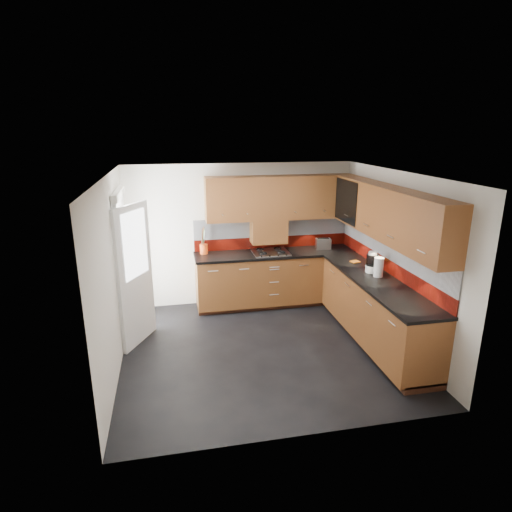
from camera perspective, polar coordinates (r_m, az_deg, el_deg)
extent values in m
cube|color=black|center=(6.11, 0.93, -12.29)|extent=(4.00, 3.80, 0.02)
cube|color=white|center=(5.36, 1.05, 11.35)|extent=(4.00, 3.80, 0.10)
cube|color=silver|center=(7.36, -2.10, 2.96)|extent=(4.00, 0.08, 2.64)
cube|color=silver|center=(3.97, 6.78, -9.61)|extent=(4.00, 0.08, 2.64)
cube|color=silver|center=(5.55, -18.99, -2.61)|extent=(0.08, 3.80, 2.64)
cube|color=silver|center=(6.31, 18.46, -0.28)|extent=(0.08, 3.80, 2.64)
cube|color=brown|center=(7.35, 2.63, -2.96)|extent=(2.70, 0.60, 0.95)
cube|color=brown|center=(6.31, 15.59, -7.03)|extent=(0.60, 2.60, 0.95)
cube|color=#401E12|center=(7.54, 2.53, -5.92)|extent=(2.70, 0.54, 0.10)
cube|color=#401E12|center=(6.51, 15.54, -10.43)|extent=(0.54, 2.60, 0.10)
cube|color=black|center=(7.20, 2.62, 0.34)|extent=(2.72, 0.62, 0.04)
cube|color=black|center=(6.13, 15.92, -3.30)|extent=(0.62, 2.60, 0.04)
cube|color=maroon|center=(7.45, 2.15, 1.87)|extent=(2.70, 0.02, 0.20)
cube|color=silver|center=(7.39, 2.18, 3.89)|extent=(2.70, 0.02, 0.34)
cube|color=maroon|center=(6.50, 17.07, -1.15)|extent=(0.02, 3.20, 0.20)
cube|color=silver|center=(6.42, 17.28, 1.15)|extent=(0.02, 3.20, 0.34)
cube|color=brown|center=(7.17, 3.30, 7.79)|extent=(2.50, 0.33, 0.72)
cube|color=brown|center=(6.09, 17.17, 5.47)|extent=(0.33, 2.87, 0.72)
cube|color=silver|center=(7.00, 2.44, 5.84)|extent=(1.80, 0.01, 0.16)
cube|color=silver|center=(6.02, 15.67, 3.42)|extent=(0.01, 2.00, 0.16)
cube|color=brown|center=(7.23, 1.69, 3.36)|extent=(0.60, 0.33, 0.40)
cube|color=black|center=(6.93, 11.87, 7.16)|extent=(0.01, 0.80, 0.66)
cube|color=#FFD18C|center=(7.06, 14.19, 7.17)|extent=(0.01, 0.76, 0.64)
cube|color=black|center=(7.00, 13.19, 7.33)|extent=(0.29, 0.76, 0.01)
cylinder|color=black|center=(6.76, 14.12, 7.80)|extent=(0.07, 0.07, 0.16)
cylinder|color=black|center=(6.89, 13.59, 8.01)|extent=(0.07, 0.07, 0.16)
cylinder|color=white|center=(7.03, 13.08, 8.20)|extent=(0.07, 0.07, 0.16)
cylinder|color=black|center=(7.16, 12.58, 8.39)|extent=(0.07, 0.07, 0.16)
cube|color=white|center=(6.45, -17.19, -1.48)|extent=(0.06, 0.95, 2.04)
cube|color=white|center=(6.11, -15.79, -2.57)|extent=(0.42, 0.73, 1.98)
cube|color=white|center=(5.97, -15.84, 1.52)|extent=(0.28, 0.50, 0.90)
cube|color=silver|center=(7.17, 1.94, 0.51)|extent=(0.60, 0.51, 0.02)
torus|color=black|center=(7.01, 0.95, 0.36)|extent=(0.13, 0.13, 0.02)
torus|color=black|center=(7.08, 3.39, 0.50)|extent=(0.13, 0.13, 0.02)
torus|color=black|center=(7.24, 0.53, 0.90)|extent=(0.13, 0.13, 0.02)
torus|color=black|center=(7.31, 2.90, 1.03)|extent=(0.13, 0.13, 0.02)
cube|color=black|center=(6.93, 2.42, 0.03)|extent=(0.45, 0.04, 0.02)
cylinder|color=#ED4D16|center=(7.14, -6.98, 0.92)|extent=(0.13, 0.13, 0.16)
cylinder|color=brown|center=(7.11, -7.08, 2.51)|extent=(0.06, 0.02, 0.32)
cylinder|color=brown|center=(7.11, -7.00, 2.42)|extent=(0.06, 0.03, 0.30)
cylinder|color=brown|center=(7.10, -7.14, 2.58)|extent=(0.06, 0.04, 0.34)
cylinder|color=brown|center=(7.11, -6.93, 2.34)|extent=(0.05, 0.04, 0.28)
cylinder|color=brown|center=(7.10, -7.20, 2.43)|extent=(0.03, 0.06, 0.31)
cube|color=silver|center=(7.48, 8.95, 1.63)|extent=(0.27, 0.19, 0.18)
cube|color=black|center=(7.45, 8.98, 2.32)|extent=(0.20, 0.05, 0.01)
cube|color=black|center=(7.49, 8.88, 2.39)|extent=(0.20, 0.05, 0.01)
cylinder|color=white|center=(6.42, 15.16, -1.65)|extent=(0.18, 0.18, 0.10)
cylinder|color=black|center=(6.38, 15.25, -0.52)|extent=(0.17, 0.17, 0.16)
cylinder|color=white|center=(6.35, 15.32, 0.36)|extent=(0.12, 0.12, 0.04)
cylinder|color=white|center=(6.23, 16.03, -1.43)|extent=(0.15, 0.15, 0.28)
cube|color=orange|center=(6.84, 13.10, -0.75)|extent=(0.16, 0.15, 0.01)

